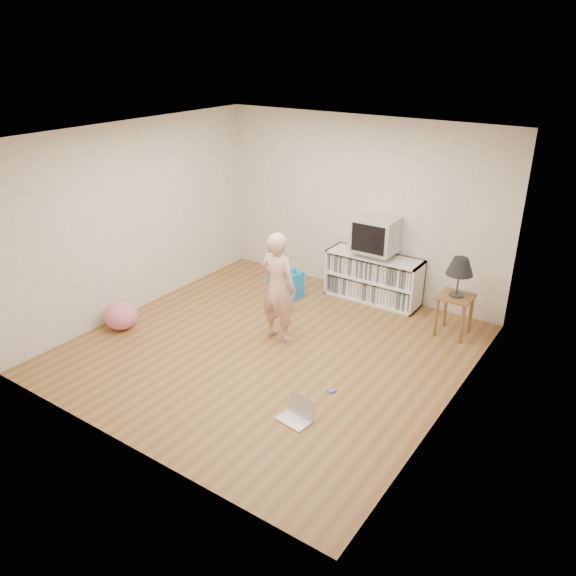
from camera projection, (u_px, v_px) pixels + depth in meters
The scene contains 13 objects.
ground at pixel (270, 348), 7.03m from camera, with size 4.50×4.50×0.00m, color brown.
walls at pixel (269, 251), 6.50m from camera, with size 4.52×4.52×2.60m.
ceiling at pixel (267, 136), 5.97m from camera, with size 4.50×4.50×0.01m, color white.
media_unit at pixel (374, 277), 8.21m from camera, with size 1.40×0.45×0.70m.
dvd_deck at pixel (375, 253), 8.04m from camera, with size 0.45×0.35×0.07m, color gray.
crt_tv at pixel (376, 234), 7.92m from camera, with size 0.60×0.53×0.50m.
side_table at pixel (455, 305), 7.20m from camera, with size 0.42×0.42×0.55m.
table_lamp at pixel (460, 267), 6.99m from camera, with size 0.34×0.34×0.52m.
person at pixel (278, 287), 6.98m from camera, with size 0.52×0.34×1.44m, color #DEA997.
laptop at pixel (298, 413), 5.71m from camera, with size 0.37×0.31×0.23m.
playing_cards at pixel (332, 391), 6.16m from camera, with size 0.07×0.09×0.02m, color #4B6BC9.
plush_blue at pixel (287, 283), 8.37m from camera, with size 0.49×0.43×0.49m.
plush_pink at pixel (121, 315), 7.44m from camera, with size 0.44×0.44×0.37m, color pink.
Camera 1 is at (3.63, -4.92, 3.56)m, focal length 35.00 mm.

